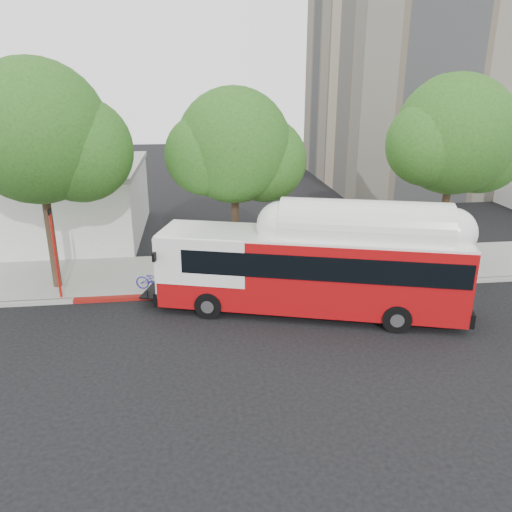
{
  "coord_description": "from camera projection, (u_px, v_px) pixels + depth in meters",
  "views": [
    {
      "loc": [
        -2.82,
        -15.97,
        8.76
      ],
      "look_at": [
        -0.41,
        3.0,
        2.04
      ],
      "focal_mm": 35.0,
      "sensor_mm": 36.0,
      "label": 1
    }
  ],
  "objects": [
    {
      "name": "ground",
      "position": [
        278.0,
        335.0,
        18.18
      ],
      "size": [
        120.0,
        120.0,
        0.0
      ],
      "primitive_type": "plane",
      "color": "black",
      "rests_on": "ground"
    },
    {
      "name": "sidewalk",
      "position": [
        255.0,
        270.0,
        24.24
      ],
      "size": [
        60.0,
        5.0,
        0.15
      ],
      "primitive_type": "cube",
      "color": "gray",
      "rests_on": "ground"
    },
    {
      "name": "curb_strip",
      "position": [
        263.0,
        291.0,
        21.81
      ],
      "size": [
        60.0,
        0.3,
        0.15
      ],
      "primitive_type": "cube",
      "color": "gray",
      "rests_on": "ground"
    },
    {
      "name": "red_curb_segment",
      "position": [
        194.0,
        295.0,
        21.45
      ],
      "size": [
        10.0,
        0.32,
        0.16
      ],
      "primitive_type": "cube",
      "color": "maroon",
      "rests_on": "ground"
    },
    {
      "name": "street_tree_left",
      "position": [
        50.0,
        137.0,
        20.18
      ],
      "size": [
        6.67,
        5.8,
        9.74
      ],
      "color": "#2D2116",
      "rests_on": "ground"
    },
    {
      "name": "street_tree_mid",
      "position": [
        243.0,
        150.0,
        21.83
      ],
      "size": [
        5.75,
        5.0,
        8.62
      ],
      "color": "#2D2116",
      "rests_on": "ground"
    },
    {
      "name": "street_tree_right",
      "position": [
        462.0,
        139.0,
        22.71
      ],
      "size": [
        6.21,
        5.4,
        9.18
      ],
      "color": "#2D2116",
      "rests_on": "ground"
    },
    {
      "name": "low_commercial_bldg",
      "position": [
        0.0,
        202.0,
        28.91
      ],
      "size": [
        16.2,
        10.2,
        4.25
      ],
      "color": "silver",
      "rests_on": "ground"
    },
    {
      "name": "transit_bus",
      "position": [
        312.0,
        271.0,
        19.46
      ],
      "size": [
        12.7,
        5.76,
        3.73
      ],
      "rotation": [
        0.0,
        0.0,
        -0.29
      ],
      "color": "#A00B0D",
      "rests_on": "ground"
    },
    {
      "name": "signal_pole",
      "position": [
        55.0,
        255.0,
        20.44
      ],
      "size": [
        0.11,
        0.38,
        3.97
      ],
      "color": "red",
      "rests_on": "ground"
    }
  ]
}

